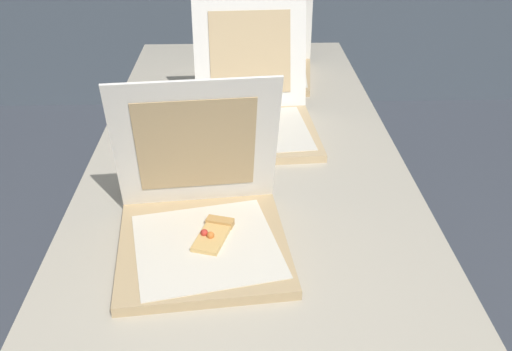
{
  "coord_description": "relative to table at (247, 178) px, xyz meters",
  "views": [
    {
      "loc": [
        -0.02,
        -0.73,
        1.46
      ],
      "look_at": [
        0.02,
        0.45,
        0.78
      ],
      "focal_mm": 39.54,
      "sensor_mm": 36.0,
      "label": 1
    }
  ],
  "objects": [
    {
      "name": "cup_white_mid",
      "position": [
        -0.29,
        0.11,
        0.08
      ],
      "size": [
        0.06,
        0.06,
        0.07
      ],
      "primitive_type": "cylinder",
      "color": "white",
      "rests_on": "table"
    },
    {
      "name": "pizza_box_front",
      "position": [
        -0.1,
        -0.36,
        0.1
      ],
      "size": [
        0.39,
        0.39,
        0.36
      ],
      "rotation": [
        0.0,
        0.0,
        0.1
      ],
      "color": "tan",
      "rests_on": "table"
    },
    {
      "name": "pizza_box_back",
      "position": [
        0.08,
        0.72,
        0.1
      ],
      "size": [
        0.39,
        0.4,
        0.38
      ],
      "rotation": [
        0.0,
        0.0,
        -0.12
      ],
      "color": "tan",
      "rests_on": "table"
    },
    {
      "name": "table",
      "position": [
        0.0,
        0.0,
        0.0
      ],
      "size": [
        0.87,
        2.24,
        0.72
      ],
      "color": "#BCB29E",
      "rests_on": "ground"
    },
    {
      "name": "cup_white_far",
      "position": [
        -0.2,
        0.36,
        0.08
      ],
      "size": [
        0.06,
        0.06,
        0.07
      ],
      "primitive_type": "cylinder",
      "color": "white",
      "rests_on": "table"
    },
    {
      "name": "cup_white_near_center",
      "position": [
        -0.28,
        -0.14,
        0.08
      ],
      "size": [
        0.06,
        0.06,
        0.07
      ],
      "primitive_type": "cylinder",
      "color": "white",
      "rests_on": "table"
    },
    {
      "name": "pizza_box_middle",
      "position": [
        0.03,
        0.21,
        0.1
      ],
      "size": [
        0.38,
        0.46,
        0.37
      ],
      "rotation": [
        0.0,
        0.0,
        0.06
      ],
      "color": "tan",
      "rests_on": "table"
    }
  ]
}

